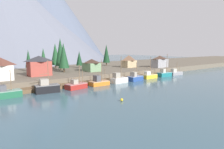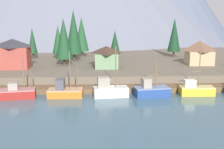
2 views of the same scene
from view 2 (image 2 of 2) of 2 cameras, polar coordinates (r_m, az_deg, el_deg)
The scene contains 18 objects.
ground_plane at distance 76.86m, azimuth -1.36°, elevation -0.27°, with size 400.00×400.00×1.00m, color #3D5B6B.
dock at distance 59.06m, azimuth -0.93°, elevation -2.72°, with size 80.00×4.00×1.60m.
shoreline_bank at distance 88.38m, azimuth -1.56°, elevation 2.35°, with size 400.00×56.00×2.50m, color #665B4C.
fishing_boat_red at distance 56.75m, azimuth -17.53°, elevation -3.29°, with size 6.62×4.02×7.13m.
fishing_boat_orange at distance 55.58m, azimuth -9.01°, elevation -3.10°, with size 6.31×3.25×8.39m.
fishing_boat_white at distance 55.11m, azimuth -0.48°, elevation -2.92°, with size 6.51×3.47×9.24m.
fishing_boat_blue at distance 55.68m, azimuth 7.38°, elevation -3.01°, with size 6.65×4.00×6.75m.
fishing_boat_yellow at distance 58.41m, azimuth 15.57°, elevation -2.74°, with size 6.31×2.81×8.67m.
house_tan at distance 78.74m, azimuth 16.24°, elevation 4.05°, with size 6.55×5.38×6.03m.
house_green at distance 71.62m, azimuth -1.09°, elevation 3.43°, with size 5.62×7.13×5.08m.
house_red at distance 73.54m, azimuth -18.22°, elevation 3.82°, with size 7.62×5.32×6.91m.
conifer_near_right at distance 87.44m, azimuth 0.55°, elevation 6.10°, with size 3.12×3.12×8.02m.
conifer_mid_left at distance 90.12m, azimuth -10.21°, elevation 6.56°, with size 3.33×3.33×9.49m.
conifer_mid_right at distance 92.46m, azimuth -5.79°, elevation 7.63°, with size 4.35×4.35×11.79m.
conifer_back_left at distance 89.16m, azimuth -14.85°, elevation 6.22°, with size 2.63×2.63×8.84m.
conifer_back_right at distance 82.80m, azimuth -7.30°, elevation 8.03°, with size 4.45×4.45×13.79m.
conifer_centre at distance 75.77m, azimuth -9.15°, elevation 6.75°, with size 4.23×4.23×11.58m.
conifer_far_right at distance 92.27m, azimuth 11.72°, elevation 7.34°, with size 3.87×3.87×11.42m.
Camera 2 is at (-1.79, -55.37, 14.48)m, focal length 48.23 mm.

